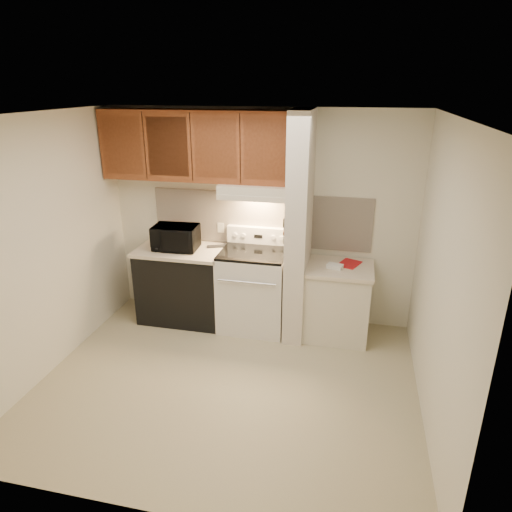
% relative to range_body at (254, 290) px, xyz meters
% --- Properties ---
extents(floor, '(3.60, 3.60, 0.00)m').
position_rel_range_body_xyz_m(floor, '(0.00, -1.16, -0.46)').
color(floor, tan).
rests_on(floor, ground).
extents(ceiling, '(3.60, 3.60, 0.00)m').
position_rel_range_body_xyz_m(ceiling, '(0.00, -1.16, 2.04)').
color(ceiling, white).
rests_on(ceiling, wall_back).
extents(wall_back, '(3.60, 2.50, 0.02)m').
position_rel_range_body_xyz_m(wall_back, '(0.00, 0.34, 0.79)').
color(wall_back, beige).
rests_on(wall_back, floor).
extents(wall_left, '(0.02, 3.00, 2.50)m').
position_rel_range_body_xyz_m(wall_left, '(-1.80, -1.16, 0.79)').
color(wall_left, beige).
rests_on(wall_left, floor).
extents(wall_right, '(0.02, 3.00, 2.50)m').
position_rel_range_body_xyz_m(wall_right, '(1.80, -1.16, 0.79)').
color(wall_right, beige).
rests_on(wall_right, floor).
extents(backsplash, '(2.60, 0.02, 0.63)m').
position_rel_range_body_xyz_m(backsplash, '(0.00, 0.33, 0.78)').
color(backsplash, '#FBE6CF').
rests_on(backsplash, wall_back).
extents(range_body, '(0.76, 0.65, 0.92)m').
position_rel_range_body_xyz_m(range_body, '(0.00, 0.00, 0.00)').
color(range_body, silver).
rests_on(range_body, floor).
extents(oven_window, '(0.50, 0.01, 0.30)m').
position_rel_range_body_xyz_m(oven_window, '(0.00, -0.32, 0.04)').
color(oven_window, black).
rests_on(oven_window, range_body).
extents(oven_handle, '(0.65, 0.02, 0.02)m').
position_rel_range_body_xyz_m(oven_handle, '(0.00, -0.35, 0.26)').
color(oven_handle, silver).
rests_on(oven_handle, range_body).
extents(cooktop, '(0.74, 0.64, 0.03)m').
position_rel_range_body_xyz_m(cooktop, '(0.00, 0.00, 0.48)').
color(cooktop, black).
rests_on(cooktop, range_body).
extents(range_backguard, '(0.76, 0.08, 0.20)m').
position_rel_range_body_xyz_m(range_backguard, '(0.00, 0.28, 0.59)').
color(range_backguard, silver).
rests_on(range_backguard, range_body).
extents(range_display, '(0.10, 0.01, 0.04)m').
position_rel_range_body_xyz_m(range_display, '(0.00, 0.24, 0.59)').
color(range_display, black).
rests_on(range_display, range_backguard).
extents(range_knob_left_outer, '(0.05, 0.02, 0.05)m').
position_rel_range_body_xyz_m(range_knob_left_outer, '(-0.28, 0.24, 0.59)').
color(range_knob_left_outer, silver).
rests_on(range_knob_left_outer, range_backguard).
extents(range_knob_left_inner, '(0.05, 0.02, 0.05)m').
position_rel_range_body_xyz_m(range_knob_left_inner, '(-0.18, 0.24, 0.59)').
color(range_knob_left_inner, silver).
rests_on(range_knob_left_inner, range_backguard).
extents(range_knob_right_inner, '(0.05, 0.02, 0.05)m').
position_rel_range_body_xyz_m(range_knob_right_inner, '(0.18, 0.24, 0.59)').
color(range_knob_right_inner, silver).
rests_on(range_knob_right_inner, range_backguard).
extents(range_knob_right_outer, '(0.05, 0.02, 0.05)m').
position_rel_range_body_xyz_m(range_knob_right_outer, '(0.28, 0.24, 0.59)').
color(range_knob_right_outer, silver).
rests_on(range_knob_right_outer, range_backguard).
extents(dishwasher_front, '(1.00, 0.63, 0.87)m').
position_rel_range_body_xyz_m(dishwasher_front, '(-0.88, 0.01, -0.03)').
color(dishwasher_front, black).
rests_on(dishwasher_front, floor).
extents(left_countertop, '(1.04, 0.67, 0.04)m').
position_rel_range_body_xyz_m(left_countertop, '(-0.88, 0.01, 0.43)').
color(left_countertop, beige).
rests_on(left_countertop, dishwasher_front).
extents(spoon_rest, '(0.25, 0.16, 0.02)m').
position_rel_range_body_xyz_m(spoon_rest, '(-0.48, 0.16, 0.46)').
color(spoon_rest, black).
rests_on(spoon_rest, left_countertop).
extents(teal_jar, '(0.10, 0.10, 0.11)m').
position_rel_range_body_xyz_m(teal_jar, '(-1.23, 0.23, 0.51)').
color(teal_jar, '#215F50').
rests_on(teal_jar, left_countertop).
extents(outlet, '(0.08, 0.01, 0.12)m').
position_rel_range_body_xyz_m(outlet, '(-0.48, 0.32, 0.64)').
color(outlet, beige).
rests_on(outlet, backsplash).
extents(microwave, '(0.53, 0.37, 0.28)m').
position_rel_range_body_xyz_m(microwave, '(-0.93, -0.01, 0.59)').
color(microwave, black).
rests_on(microwave, left_countertop).
extents(partition_pillar, '(0.22, 0.70, 2.50)m').
position_rel_range_body_xyz_m(partition_pillar, '(0.51, -0.01, 0.79)').
color(partition_pillar, beige).
rests_on(partition_pillar, floor).
extents(pillar_trim, '(0.01, 0.70, 0.04)m').
position_rel_range_body_xyz_m(pillar_trim, '(0.39, -0.01, 0.84)').
color(pillar_trim, brown).
rests_on(pillar_trim, partition_pillar).
extents(knife_strip, '(0.02, 0.42, 0.04)m').
position_rel_range_body_xyz_m(knife_strip, '(0.39, -0.06, 0.86)').
color(knife_strip, black).
rests_on(knife_strip, partition_pillar).
extents(knife_blade_a, '(0.01, 0.03, 0.16)m').
position_rel_range_body_xyz_m(knife_blade_a, '(0.38, -0.21, 0.76)').
color(knife_blade_a, silver).
rests_on(knife_blade_a, knife_strip).
extents(knife_handle_a, '(0.02, 0.02, 0.10)m').
position_rel_range_body_xyz_m(knife_handle_a, '(0.38, -0.22, 0.91)').
color(knife_handle_a, black).
rests_on(knife_handle_a, knife_strip).
extents(knife_blade_b, '(0.01, 0.04, 0.18)m').
position_rel_range_body_xyz_m(knife_blade_b, '(0.38, -0.14, 0.75)').
color(knife_blade_b, silver).
rests_on(knife_blade_b, knife_strip).
extents(knife_handle_b, '(0.02, 0.02, 0.10)m').
position_rel_range_body_xyz_m(knife_handle_b, '(0.38, -0.13, 0.91)').
color(knife_handle_b, black).
rests_on(knife_handle_b, knife_strip).
extents(knife_blade_c, '(0.01, 0.04, 0.20)m').
position_rel_range_body_xyz_m(knife_blade_c, '(0.38, -0.05, 0.74)').
color(knife_blade_c, silver).
rests_on(knife_blade_c, knife_strip).
extents(knife_handle_c, '(0.02, 0.02, 0.10)m').
position_rel_range_body_xyz_m(knife_handle_c, '(0.38, -0.05, 0.91)').
color(knife_handle_c, black).
rests_on(knife_handle_c, knife_strip).
extents(knife_blade_d, '(0.01, 0.04, 0.16)m').
position_rel_range_body_xyz_m(knife_blade_d, '(0.38, 0.02, 0.76)').
color(knife_blade_d, silver).
rests_on(knife_blade_d, knife_strip).
extents(knife_handle_d, '(0.02, 0.02, 0.10)m').
position_rel_range_body_xyz_m(knife_handle_d, '(0.38, 0.02, 0.91)').
color(knife_handle_d, black).
rests_on(knife_handle_d, knife_strip).
extents(knife_blade_e, '(0.01, 0.04, 0.18)m').
position_rel_range_body_xyz_m(knife_blade_e, '(0.38, 0.09, 0.75)').
color(knife_blade_e, silver).
rests_on(knife_blade_e, knife_strip).
extents(knife_handle_e, '(0.02, 0.02, 0.10)m').
position_rel_range_body_xyz_m(knife_handle_e, '(0.38, 0.10, 0.91)').
color(knife_handle_e, black).
rests_on(knife_handle_e, knife_strip).
extents(oven_mitt, '(0.03, 0.11, 0.26)m').
position_rel_range_body_xyz_m(oven_mitt, '(0.38, 0.17, 0.71)').
color(oven_mitt, gray).
rests_on(oven_mitt, partition_pillar).
extents(right_cab_base, '(0.70, 0.60, 0.81)m').
position_rel_range_body_xyz_m(right_cab_base, '(0.97, -0.01, -0.06)').
color(right_cab_base, beige).
rests_on(right_cab_base, floor).
extents(right_countertop, '(0.74, 0.64, 0.04)m').
position_rel_range_body_xyz_m(right_countertop, '(0.97, -0.01, 0.37)').
color(right_countertop, beige).
rests_on(right_countertop, right_cab_base).
extents(red_folder, '(0.29, 0.33, 0.01)m').
position_rel_range_body_xyz_m(red_folder, '(1.07, 0.09, 0.39)').
color(red_folder, '#B51519').
rests_on(red_folder, right_countertop).
extents(white_box, '(0.19, 0.15, 0.04)m').
position_rel_range_body_xyz_m(white_box, '(0.92, -0.06, 0.41)').
color(white_box, white).
rests_on(white_box, right_countertop).
extents(range_hood, '(0.78, 0.44, 0.15)m').
position_rel_range_body_xyz_m(range_hood, '(0.00, 0.12, 1.17)').
color(range_hood, beige).
rests_on(range_hood, upper_cabinets).
extents(hood_lip, '(0.78, 0.04, 0.06)m').
position_rel_range_body_xyz_m(hood_lip, '(0.00, -0.08, 1.12)').
color(hood_lip, beige).
rests_on(hood_lip, range_hood).
extents(upper_cabinets, '(2.18, 0.33, 0.77)m').
position_rel_range_body_xyz_m(upper_cabinets, '(-0.69, 0.17, 1.62)').
color(upper_cabinets, brown).
rests_on(upper_cabinets, wall_back).
extents(cab_door_a, '(0.46, 0.01, 0.63)m').
position_rel_range_body_xyz_m(cab_door_a, '(-1.51, 0.01, 1.62)').
color(cab_door_a, brown).
rests_on(cab_door_a, upper_cabinets).
extents(cab_gap_a, '(0.01, 0.01, 0.73)m').
position_rel_range_body_xyz_m(cab_gap_a, '(-1.23, 0.01, 1.62)').
color(cab_gap_a, black).
rests_on(cab_gap_a, upper_cabinets).
extents(cab_door_b, '(0.46, 0.01, 0.63)m').
position_rel_range_body_xyz_m(cab_door_b, '(-0.96, 0.01, 1.62)').
color(cab_door_b, brown).
rests_on(cab_door_b, upper_cabinets).
extents(cab_gap_b, '(0.01, 0.01, 0.73)m').
position_rel_range_body_xyz_m(cab_gap_b, '(-0.69, 0.01, 1.62)').
color(cab_gap_b, black).
rests_on(cab_gap_b, upper_cabinets).
extents(cab_door_c, '(0.46, 0.01, 0.63)m').
position_rel_range_body_xyz_m(cab_door_c, '(-0.42, 0.01, 1.62)').
color(cab_door_c, brown).
rests_on(cab_door_c, upper_cabinets).
extents(cab_gap_c, '(0.01, 0.01, 0.73)m').
position_rel_range_body_xyz_m(cab_gap_c, '(-0.14, 0.01, 1.62)').
color(cab_gap_c, black).
rests_on(cab_gap_c, upper_cabinets).
extents(cab_door_d, '(0.46, 0.01, 0.63)m').
position_rel_range_body_xyz_m(cab_door_d, '(0.13, 0.01, 1.62)').
color(cab_door_d, brown).
rests_on(cab_door_d, upper_cabinets).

